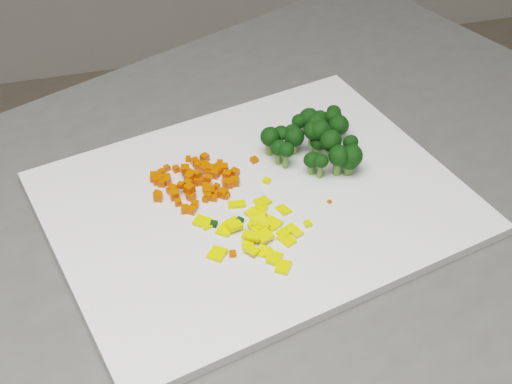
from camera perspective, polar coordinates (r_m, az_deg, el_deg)
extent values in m
cube|color=white|center=(0.81, 0.00, -0.85)|extent=(0.53, 0.45, 0.01)
cube|color=#D63B02|center=(0.81, -3.35, -0.50)|extent=(0.01, 0.01, 0.01)
cube|color=#D63B02|center=(0.83, -4.83, 0.80)|extent=(0.01, 0.01, 0.01)
cube|color=#D63B02|center=(0.84, -2.57, 1.91)|extent=(0.01, 0.01, 0.01)
cube|color=#D63B02|center=(0.84, -3.03, 1.72)|extent=(0.01, 0.01, 0.01)
cube|color=#D63B02|center=(0.84, -7.79, 1.08)|extent=(0.01, 0.01, 0.01)
cube|color=#D63B02|center=(0.85, -4.70, 2.14)|extent=(0.01, 0.01, 0.01)
cube|color=#D63B02|center=(0.82, -3.53, 0.25)|extent=(0.01, 0.01, 0.01)
cube|color=#D63B02|center=(0.81, -5.26, -0.25)|extent=(0.01, 0.01, 0.01)
cube|color=#D63B02|center=(0.82, -5.44, 0.45)|extent=(0.01, 0.01, 0.01)
cube|color=#D63B02|center=(0.85, -2.91, 2.31)|extent=(0.01, 0.01, 0.01)
cube|color=#D63B02|center=(0.85, -3.11, 1.98)|extent=(0.01, 0.01, 0.01)
cube|color=#D63B02|center=(0.82, -3.92, 1.07)|extent=(0.01, 0.01, 0.01)
cube|color=#D63B02|center=(0.85, -7.14, 1.92)|extent=(0.01, 0.01, 0.01)
cube|color=#D63B02|center=(0.82, -3.99, 0.39)|extent=(0.01, 0.01, 0.01)
cube|color=#D63B02|center=(0.86, -5.44, 2.66)|extent=(0.01, 0.01, 0.01)
cube|color=#D63B02|center=(0.83, -4.72, 1.42)|extent=(0.01, 0.01, 0.01)
cube|color=#D63B02|center=(0.83, -2.33, 1.36)|extent=(0.01, 0.01, 0.01)
cube|color=#D63B02|center=(0.81, -6.54, -0.23)|extent=(0.01, 0.01, 0.01)
cube|color=#D63B02|center=(0.83, -7.93, 0.95)|extent=(0.01, 0.01, 0.01)
cube|color=#D63B02|center=(0.83, -4.16, 0.69)|extent=(0.01, 0.01, 0.01)
cube|color=#D63B02|center=(0.85, -4.42, 2.06)|extent=(0.01, 0.01, 0.01)
cube|color=#D63B02|center=(0.83, -1.92, 0.86)|extent=(0.01, 0.01, 0.01)
cube|color=#D63B02|center=(0.84, -3.09, 1.58)|extent=(0.01, 0.01, 0.01)
cube|color=#D63B02|center=(0.82, -5.49, 0.68)|extent=(0.01, 0.01, 0.01)
cube|color=#D63B02|center=(0.83, -4.64, 1.24)|extent=(0.01, 0.01, 0.01)
cube|color=#D63B02|center=(0.84, -7.17, 1.17)|extent=(0.01, 0.01, 0.01)
cube|color=#D63B02|center=(0.83, -5.23, 1.39)|extent=(0.01, 0.01, 0.01)
cube|color=#D63B02|center=(0.86, -4.91, 2.43)|extent=(0.01, 0.01, 0.01)
cube|color=#D63B02|center=(0.79, -5.14, -1.48)|extent=(0.01, 0.01, 0.01)
cube|color=#D63B02|center=(0.84, -3.45, 1.70)|extent=(0.01, 0.01, 0.01)
cube|color=#D63B02|center=(0.82, -5.25, 0.16)|extent=(0.01, 0.01, 0.01)
cube|color=#D63B02|center=(0.83, -4.66, 0.91)|extent=(0.01, 0.01, 0.01)
cube|color=#D63B02|center=(0.82, -3.16, 0.44)|extent=(0.01, 0.01, 0.01)
cube|color=#D63B02|center=(0.83, -7.18, 0.88)|extent=(0.01, 0.01, 0.01)
cube|color=#D63B02|center=(0.81, -5.21, -0.38)|extent=(0.01, 0.01, 0.01)
cube|color=#D63B02|center=(0.81, -3.59, -0.04)|extent=(0.01, 0.01, 0.01)
cube|color=#D63B02|center=(0.84, -1.72, 1.58)|extent=(0.01, 0.01, 0.01)
cube|color=#D63B02|center=(0.84, -7.98, 1.10)|extent=(0.01, 0.01, 0.01)
cube|color=#D63B02|center=(0.81, -3.90, -0.33)|extent=(0.01, 0.01, 0.01)
cube|color=#D63B02|center=(0.80, -5.00, -1.21)|extent=(0.01, 0.01, 0.01)
cube|color=#D63B02|center=(0.85, -6.41, 1.84)|extent=(0.01, 0.01, 0.01)
cube|color=#D63B02|center=(0.79, -5.71, -1.37)|extent=(0.01, 0.01, 0.01)
cube|color=#D63B02|center=(0.85, -4.09, 2.11)|extent=(0.01, 0.01, 0.01)
cube|color=#D63B02|center=(0.81, -3.89, 0.02)|extent=(0.01, 0.01, 0.01)
cube|color=#D63B02|center=(0.82, -2.43, 0.72)|extent=(0.01, 0.01, 0.01)
cube|color=#D63B02|center=(0.85, -7.57, 1.60)|extent=(0.01, 0.01, 0.01)
cube|color=#D63B02|center=(0.81, -7.83, -0.39)|extent=(0.01, 0.01, 0.01)
cube|color=#D63B02|center=(0.84, -4.12, 1.82)|extent=(0.01, 0.01, 0.01)
cube|color=#D63B02|center=(0.81, -2.64, -0.12)|extent=(0.01, 0.01, 0.01)
cube|color=#D63B02|center=(0.84, -7.29, 1.17)|extent=(0.01, 0.01, 0.01)
cube|color=#D63B02|center=(0.81, -6.04, 0.56)|extent=(0.01, 0.01, 0.01)
cube|color=#D63B02|center=(0.82, -7.92, -0.13)|extent=(0.01, 0.01, 0.01)
cube|color=#D63B02|center=(0.82, -5.37, 1.18)|extent=(0.01, 0.01, 0.01)
cube|color=#D63B02|center=(0.83, -5.14, 1.03)|extent=(0.01, 0.01, 0.01)
cube|color=#D63B02|center=(0.81, -2.42, -0.29)|extent=(0.01, 0.01, 0.01)
cube|color=#D63B02|center=(0.86, -4.14, 2.76)|extent=(0.01, 0.01, 0.01)
cube|color=#D63B02|center=(0.82, -6.60, 0.02)|extent=(0.01, 0.01, 0.01)
cube|color=#D63B02|center=(0.82, -2.12, 0.55)|extent=(0.01, 0.01, 0.01)
cube|color=#D63B02|center=(0.84, -3.62, 1.82)|extent=(0.01, 0.01, 0.01)
cube|color=#D63B02|center=(0.84, -5.75, 1.89)|extent=(0.01, 0.01, 0.01)
cube|color=#D63B02|center=(0.82, -6.89, 0.11)|extent=(0.01, 0.01, 0.01)
cube|color=#D63B02|center=(0.81, -3.11, -0.17)|extent=(0.01, 0.01, 0.01)
cube|color=#D63B02|center=(0.81, -5.35, 0.25)|extent=(0.01, 0.01, 0.01)
cube|color=#D63B02|center=(0.83, -7.54, 0.73)|extent=(0.01, 0.01, 0.01)
cube|color=#D63B02|center=(0.80, -6.25, -0.84)|extent=(0.01, 0.01, 0.01)
cube|color=#D63B02|center=(0.84, -4.88, 1.26)|extent=(0.01, 0.01, 0.01)
cube|color=#D63B02|center=(0.83, -1.69, 0.85)|extent=(0.01, 0.01, 0.01)
cube|color=#D63B02|center=(0.81, -2.37, -0.24)|extent=(0.01, 0.01, 0.01)
cube|color=#D63B02|center=(0.82, -2.14, 0.69)|extent=(0.01, 0.01, 0.01)
cube|color=#D63B02|center=(0.81, -4.05, -0.57)|extent=(0.01, 0.01, 0.01)
cube|color=#D63B02|center=(0.83, -1.58, 0.84)|extent=(0.01, 0.01, 0.01)
cube|color=#D63B02|center=(0.84, -3.94, 1.61)|extent=(0.01, 0.01, 0.01)
cube|color=#D63B02|center=(0.80, -4.89, -0.99)|extent=(0.01, 0.01, 0.01)
cube|color=#D63B02|center=(0.82, -6.66, 0.20)|extent=(0.01, 0.01, 0.01)
cube|color=#D63B02|center=(0.83, -5.32, 0.93)|extent=(0.01, 0.01, 0.01)
cube|color=#D63B02|center=(0.84, -8.12, 1.20)|extent=(0.01, 0.01, 0.01)
cube|color=#D63B02|center=(0.84, -3.32, 1.46)|extent=(0.01, 0.01, 0.01)
cube|color=#D63B02|center=(0.83, -5.65, 1.77)|extent=(0.01, 0.01, 0.01)
cube|color=#D63B02|center=(0.82, -3.79, 1.10)|extent=(0.01, 0.01, 0.01)
cube|color=yellow|center=(0.73, 2.20, -6.01)|extent=(0.02, 0.02, 0.00)
cube|color=yellow|center=(0.80, -1.56, -0.99)|extent=(0.02, 0.01, 0.00)
cube|color=yellow|center=(0.79, 0.37, -1.33)|extent=(0.02, 0.02, 0.01)
cube|color=yellow|center=(0.77, 3.06, -3.11)|extent=(0.02, 0.02, 0.01)
cube|color=yellow|center=(0.80, 0.51, -0.79)|extent=(0.02, 0.02, 0.01)
cube|color=yellow|center=(0.75, 0.51, -4.77)|extent=(0.02, 0.02, 0.01)
cube|color=yellow|center=(0.77, 0.17, -2.76)|extent=(0.02, 0.02, 0.01)
cube|color=yellow|center=(0.79, 2.21, -1.42)|extent=(0.02, 0.02, 0.01)
cube|color=yellow|center=(0.77, 0.04, -2.36)|extent=(0.02, 0.02, 0.01)
cube|color=yellow|center=(0.77, -1.72, -2.70)|extent=(0.02, 0.02, 0.01)
cube|color=yellow|center=(0.74, -0.40, -4.61)|extent=(0.02, 0.02, 0.00)
cube|color=yellow|center=(0.78, 1.30, -2.61)|extent=(0.02, 0.02, 0.00)
cube|color=yellow|center=(0.76, -0.56, -3.99)|extent=(0.02, 0.02, 0.01)
cube|color=yellow|center=(0.78, -3.88, -2.58)|extent=(0.02, 0.02, 0.00)
cube|color=yellow|center=(0.77, 2.23, -3.31)|extent=(0.02, 0.02, 0.01)
cube|color=yellow|center=(0.74, 1.48, -5.30)|extent=(0.02, 0.02, 0.01)
cube|color=yellow|center=(0.76, -0.33, -3.51)|extent=(0.02, 0.02, 0.01)
cube|color=yellow|center=(0.75, -3.15, -4.96)|extent=(0.03, 0.03, 0.01)
cube|color=yellow|center=(0.78, -4.41, -2.33)|extent=(0.02, 0.02, 0.01)
cube|color=yellow|center=(0.76, 2.46, -3.84)|extent=(0.02, 0.02, 0.00)
cube|color=yellow|center=(0.79, 0.19, -1.79)|extent=(0.02, 0.02, 0.01)
cube|color=yellow|center=(0.77, -2.56, -3.11)|extent=(0.02, 0.02, 0.00)
cube|color=yellow|center=(0.77, 0.17, -2.63)|extent=(0.02, 0.02, 0.01)
cube|color=yellow|center=(0.74, 1.08, -4.96)|extent=(0.01, 0.02, 0.01)
cube|color=yellow|center=(0.78, -1.95, -2.50)|extent=(0.02, 0.02, 0.00)
cube|color=yellow|center=(0.78, 1.37, -2.50)|extent=(0.02, 0.02, 0.00)
cube|color=yellow|center=(0.79, -0.21, -1.81)|extent=(0.02, 0.02, 0.01)
cube|color=yellow|center=(0.77, 0.31, -2.44)|extent=(0.02, 0.02, 0.01)
cube|color=yellow|center=(0.76, 0.67, -3.55)|extent=(0.02, 0.02, 0.01)
cube|color=yellow|center=(0.83, 0.85, 0.92)|extent=(0.01, 0.01, 0.01)
cube|color=black|center=(0.78, -1.32, -2.31)|extent=(0.01, 0.01, 0.01)
cube|color=#D63B02|center=(0.82, -3.13, 0.46)|extent=(0.01, 0.01, 0.00)
cube|color=#D63B02|center=(0.74, -1.89, -4.96)|extent=(0.01, 0.01, 0.00)
cube|color=black|center=(0.78, -3.40, -2.56)|extent=(0.01, 0.01, 0.01)
cube|color=#D63B02|center=(0.81, 5.90, -0.78)|extent=(0.01, 0.01, 0.00)
cube|color=black|center=(0.80, -5.18, -1.34)|extent=(0.01, 0.01, 0.01)
cube|color=yellow|center=(0.78, 4.17, -2.56)|extent=(0.01, 0.01, 0.01)
cube|color=#D63B02|center=(0.86, -0.14, 2.58)|extent=(0.01, 0.01, 0.01)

